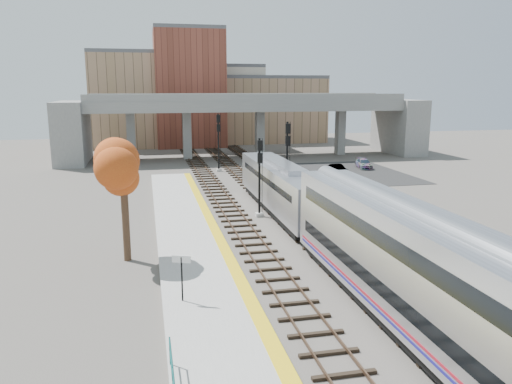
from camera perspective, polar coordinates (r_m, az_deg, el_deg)
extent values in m
plane|color=#47423D|center=(32.38, 6.12, -6.92)|extent=(160.00, 160.00, 0.00)
cube|color=#9E9E99|center=(30.88, -6.85, -7.54)|extent=(4.50, 60.00, 0.35)
cube|color=yellow|center=(31.04, -3.34, -7.02)|extent=(0.70, 60.00, 0.01)
cube|color=black|center=(43.31, -3.16, -1.94)|extent=(2.50, 95.00, 0.14)
cube|color=brown|center=(43.18, -4.11, -1.85)|extent=(0.07, 95.00, 0.14)
cube|color=brown|center=(43.40, -2.23, -1.75)|extent=(0.07, 95.00, 0.14)
cube|color=black|center=(44.15, 2.22, -1.66)|extent=(2.50, 95.00, 0.14)
cube|color=brown|center=(43.96, 1.32, -1.57)|extent=(0.07, 95.00, 0.14)
cube|color=brown|center=(44.31, 3.12, -1.48)|extent=(0.07, 95.00, 0.14)
cube|color=black|center=(45.31, 7.13, -1.40)|extent=(2.50, 95.00, 0.14)
cube|color=brown|center=(45.05, 6.27, -1.31)|extent=(0.07, 95.00, 0.14)
cube|color=brown|center=(45.52, 7.98, -1.21)|extent=(0.07, 95.00, 0.14)
cube|color=slate|center=(75.55, -1.06, 9.86)|extent=(46.00, 10.00, 1.50)
cube|color=slate|center=(70.82, -0.29, 10.74)|extent=(46.00, 0.20, 1.00)
cube|color=slate|center=(80.23, -1.76, 10.86)|extent=(46.00, 0.20, 1.00)
cube|color=slate|center=(74.37, -14.08, 6.19)|extent=(1.20, 1.60, 7.00)
cube|color=slate|center=(74.58, -7.89, 6.45)|extent=(1.20, 1.60, 7.00)
cube|color=slate|center=(76.24, 0.43, 6.68)|extent=(1.20, 1.60, 7.00)
cube|color=slate|center=(80.13, 9.60, 6.76)|extent=(1.20, 1.60, 7.00)
cube|color=slate|center=(74.96, -20.26, 6.44)|extent=(4.00, 12.00, 8.50)
cube|color=slate|center=(84.32, 15.98, 7.23)|extent=(4.00, 12.00, 8.50)
cube|color=#9C775B|center=(94.05, -12.69, 10.12)|extent=(18.00, 14.00, 16.00)
cube|color=#4C4C4F|center=(94.21, -12.93, 15.17)|extent=(18.00, 14.00, 0.60)
cube|color=beige|center=(100.05, -4.51, 9.88)|extent=(16.00, 16.00, 14.00)
cube|color=#4C4C4F|center=(100.07, -4.58, 14.06)|extent=(16.00, 16.00, 0.60)
cube|color=brown|center=(91.36, -7.63, 11.51)|extent=(12.00, 10.00, 20.00)
cube|color=#4C4C4F|center=(91.90, -7.81, 17.95)|extent=(12.00, 10.00, 0.60)
cube|color=#9C775B|center=(100.02, 1.42, 9.34)|extent=(20.00, 14.00, 12.00)
cube|color=#4C4C4F|center=(99.94, 1.44, 12.95)|extent=(20.00, 14.00, 0.60)
cube|color=black|center=(62.70, 10.18, 2.15)|extent=(14.00, 18.00, 0.04)
cube|color=#A8AAB2|center=(41.80, 2.93, 0.76)|extent=(3.00, 19.00, 3.20)
cube|color=black|center=(50.81, 0.10, 3.44)|extent=(2.20, 0.06, 1.10)
cube|color=black|center=(41.69, 2.94, 1.57)|extent=(3.02, 16.15, 0.50)
cube|color=black|center=(42.20, 2.91, -1.71)|extent=(2.70, 17.10, 0.50)
cube|color=#A8AAB2|center=(41.50, 2.96, 3.20)|extent=(1.60, 9.50, 0.40)
cube|color=#A8AAB2|center=(21.48, 19.29, -9.09)|extent=(3.00, 25.00, 4.60)
cube|color=black|center=(21.10, 19.51, -6.04)|extent=(3.02, 23.00, 0.75)
cube|color=black|center=(21.81, 19.12, -11.30)|extent=(3.02, 23.00, 0.65)
cube|color=maroon|center=(22.15, 18.97, -13.33)|extent=(3.03, 24.00, 0.12)
cube|color=navy|center=(22.23, 18.94, -13.80)|extent=(3.03, 24.00, 0.12)
cube|color=black|center=(22.47, 18.84, -15.06)|extent=(2.70, 23.75, 0.40)
cube|color=#9E9E99|center=(40.97, 0.38, -2.61)|extent=(0.60, 0.60, 0.30)
cylinder|color=black|center=(40.32, 0.39, 1.61)|extent=(0.18, 0.18, 6.43)
cube|color=black|center=(39.69, 0.47, 5.33)|extent=(0.41, 0.18, 0.83)
cube|color=black|center=(39.81, 0.47, 3.89)|extent=(0.41, 0.18, 0.83)
cube|color=#9E9E99|center=(47.86, 3.51, -0.51)|extent=(0.60, 0.60, 0.30)
cylinder|color=black|center=(47.24, 3.56, 3.62)|extent=(0.21, 0.21, 7.27)
cube|color=black|center=(46.67, 3.69, 7.24)|extent=(0.47, 0.18, 0.94)
cube|color=black|center=(46.77, 3.68, 5.85)|extent=(0.47, 0.18, 0.94)
cube|color=#9E9E99|center=(63.20, -4.26, 2.50)|extent=(0.60, 0.60, 0.30)
cylinder|color=black|center=(62.73, -4.31, 5.63)|extent=(0.21, 0.21, 7.23)
cube|color=black|center=(62.23, -4.32, 8.35)|extent=(0.46, 0.18, 0.93)
cube|color=black|center=(62.31, -4.31, 7.31)|extent=(0.46, 0.18, 0.93)
cylinder|color=black|center=(24.34, -8.46, -9.81)|extent=(0.08, 0.08, 2.20)
cube|color=white|center=(23.99, -8.53, -7.59)|extent=(0.86, 0.36, 0.35)
cylinder|color=#382619|center=(31.12, -14.68, -3.03)|extent=(0.44, 0.44, 5.20)
ellipsoid|color=orange|center=(30.52, -14.97, 2.37)|extent=(3.60, 3.60, 3.71)
imported|color=#99999E|center=(56.52, 9.43, 1.81)|extent=(2.37, 3.99, 1.27)
imported|color=#99999E|center=(61.81, 9.31, 2.60)|extent=(1.61, 3.59, 1.14)
imported|color=#99999E|center=(66.78, 12.23, 3.19)|extent=(2.40, 4.30, 1.18)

